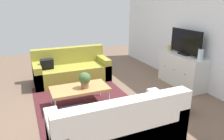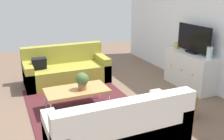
{
  "view_description": "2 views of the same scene",
  "coord_description": "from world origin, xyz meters",
  "px_view_note": "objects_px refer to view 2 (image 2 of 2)",
  "views": [
    {
      "loc": [
        3.7,
        -1.19,
        1.96
      ],
      "look_at": [
        0.0,
        0.42,
        0.64
      ],
      "focal_mm": 33.76,
      "sensor_mm": 36.0,
      "label": 1
    },
    {
      "loc": [
        4.12,
        -1.39,
        2.1
      ],
      "look_at": [
        0.0,
        0.42,
        0.64
      ],
      "focal_mm": 41.37,
      "sensor_mm": 36.0,
      "label": 2
    }
  ],
  "objects_px": {
    "couch_left_side": "(66,70)",
    "coffee_table": "(77,91)",
    "glass_vase": "(210,53)",
    "mantel_clock": "(177,45)",
    "potted_plant": "(82,80)",
    "couch_right_side": "(119,132)",
    "flat_screen_tv": "(194,39)",
    "tv_console": "(190,70)",
    "wicker_basket": "(187,105)"
  },
  "relations": [
    {
      "from": "coffee_table",
      "to": "potted_plant",
      "type": "bearing_deg",
      "value": 60.26
    },
    {
      "from": "tv_console",
      "to": "flat_screen_tv",
      "type": "xyz_separation_m",
      "value": [
        -0.0,
        0.02,
        0.68
      ]
    },
    {
      "from": "mantel_clock",
      "to": "coffee_table",
      "type": "bearing_deg",
      "value": -77.66
    },
    {
      "from": "couch_right_side",
      "to": "wicker_basket",
      "type": "xyz_separation_m",
      "value": [
        -0.42,
        1.46,
        -0.08
      ]
    },
    {
      "from": "coffee_table",
      "to": "potted_plant",
      "type": "relative_size",
      "value": 3.53
    },
    {
      "from": "couch_left_side",
      "to": "coffee_table",
      "type": "bearing_deg",
      "value": -6.4
    },
    {
      "from": "couch_left_side",
      "to": "coffee_table",
      "type": "xyz_separation_m",
      "value": [
        1.45,
        -0.16,
        0.07
      ]
    },
    {
      "from": "tv_console",
      "to": "glass_vase",
      "type": "height_order",
      "value": "glass_vase"
    },
    {
      "from": "wicker_basket",
      "to": "mantel_clock",
      "type": "bearing_deg",
      "value": 149.62
    },
    {
      "from": "potted_plant",
      "to": "mantel_clock",
      "type": "height_order",
      "value": "mantel_clock"
    },
    {
      "from": "flat_screen_tv",
      "to": "wicker_basket",
      "type": "distance_m",
      "value": 1.65
    },
    {
      "from": "coffee_table",
      "to": "couch_left_side",
      "type": "bearing_deg",
      "value": 173.6
    },
    {
      "from": "glass_vase",
      "to": "mantel_clock",
      "type": "height_order",
      "value": "glass_vase"
    },
    {
      "from": "coffee_table",
      "to": "potted_plant",
      "type": "distance_m",
      "value": 0.23
    },
    {
      "from": "flat_screen_tv",
      "to": "coffee_table",
      "type": "bearing_deg",
      "value": -88.81
    },
    {
      "from": "flat_screen_tv",
      "to": "couch_right_side",
      "type": "bearing_deg",
      "value": -58.33
    },
    {
      "from": "coffee_table",
      "to": "mantel_clock",
      "type": "bearing_deg",
      "value": 102.34
    },
    {
      "from": "potted_plant",
      "to": "couch_right_side",
      "type": "bearing_deg",
      "value": 2.91
    },
    {
      "from": "couch_right_side",
      "to": "coffee_table",
      "type": "bearing_deg",
      "value": -173.49
    },
    {
      "from": "potted_plant",
      "to": "tv_console",
      "type": "distance_m",
      "value": 2.45
    },
    {
      "from": "glass_vase",
      "to": "coffee_table",
      "type": "bearing_deg",
      "value": -100.03
    },
    {
      "from": "mantel_clock",
      "to": "tv_console",
      "type": "bearing_deg",
      "value": -0.01
    },
    {
      "from": "couch_right_side",
      "to": "glass_vase",
      "type": "xyz_separation_m",
      "value": [
        -0.98,
        2.37,
        0.61
      ]
    },
    {
      "from": "coffee_table",
      "to": "glass_vase",
      "type": "xyz_separation_m",
      "value": [
        0.45,
        2.54,
        0.53
      ]
    },
    {
      "from": "couch_right_side",
      "to": "flat_screen_tv",
      "type": "relative_size",
      "value": 1.96
    },
    {
      "from": "tv_console",
      "to": "mantel_clock",
      "type": "distance_m",
      "value": 0.67
    },
    {
      "from": "couch_right_side",
      "to": "mantel_clock",
      "type": "relative_size",
      "value": 14.25
    },
    {
      "from": "couch_left_side",
      "to": "tv_console",
      "type": "relative_size",
      "value": 1.49
    },
    {
      "from": "potted_plant",
      "to": "tv_console",
      "type": "xyz_separation_m",
      "value": [
        -0.11,
        2.44,
        -0.17
      ]
    },
    {
      "from": "coffee_table",
      "to": "flat_screen_tv",
      "type": "distance_m",
      "value": 2.65
    },
    {
      "from": "couch_right_side",
      "to": "mantel_clock",
      "type": "distance_m",
      "value": 3.14
    },
    {
      "from": "potted_plant",
      "to": "glass_vase",
      "type": "xyz_separation_m",
      "value": [
        0.4,
        2.44,
        0.33
      ]
    },
    {
      "from": "couch_left_side",
      "to": "couch_right_side",
      "type": "bearing_deg",
      "value": 0.0
    },
    {
      "from": "glass_vase",
      "to": "mantel_clock",
      "type": "xyz_separation_m",
      "value": [
        -1.0,
        0.0,
        -0.05
      ]
    },
    {
      "from": "potted_plant",
      "to": "glass_vase",
      "type": "distance_m",
      "value": 2.5
    },
    {
      "from": "couch_right_side",
      "to": "tv_console",
      "type": "bearing_deg",
      "value": 121.89
    },
    {
      "from": "couch_left_side",
      "to": "coffee_table",
      "type": "height_order",
      "value": "couch_left_side"
    },
    {
      "from": "couch_right_side",
      "to": "flat_screen_tv",
      "type": "height_order",
      "value": "flat_screen_tv"
    },
    {
      "from": "wicker_basket",
      "to": "tv_console",
      "type": "bearing_deg",
      "value": 139.17
    },
    {
      "from": "potted_plant",
      "to": "glass_vase",
      "type": "bearing_deg",
      "value": 80.8
    },
    {
      "from": "potted_plant",
      "to": "tv_console",
      "type": "relative_size",
      "value": 0.25
    },
    {
      "from": "flat_screen_tv",
      "to": "glass_vase",
      "type": "distance_m",
      "value": 0.53
    },
    {
      "from": "couch_right_side",
      "to": "coffee_table",
      "type": "height_order",
      "value": "couch_right_side"
    },
    {
      "from": "coffee_table",
      "to": "flat_screen_tv",
      "type": "relative_size",
      "value": 1.16
    },
    {
      "from": "flat_screen_tv",
      "to": "glass_vase",
      "type": "bearing_deg",
      "value": -2.28
    },
    {
      "from": "mantel_clock",
      "to": "couch_right_side",
      "type": "bearing_deg",
      "value": -50.19
    },
    {
      "from": "couch_left_side",
      "to": "mantel_clock",
      "type": "relative_size",
      "value": 14.25
    },
    {
      "from": "coffee_table",
      "to": "tv_console",
      "type": "height_order",
      "value": "tv_console"
    },
    {
      "from": "wicker_basket",
      "to": "glass_vase",
      "type": "bearing_deg",
      "value": 121.32
    },
    {
      "from": "couch_right_side",
      "to": "coffee_table",
      "type": "relative_size",
      "value": 1.69
    }
  ]
}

